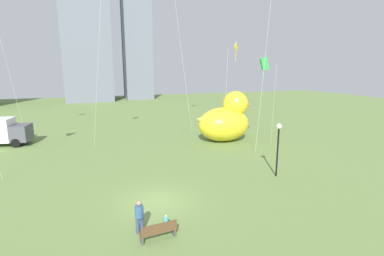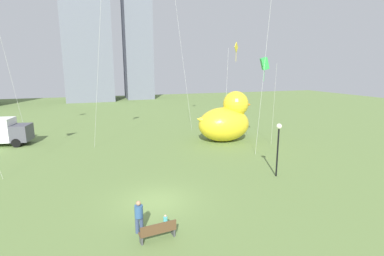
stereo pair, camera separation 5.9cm
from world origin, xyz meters
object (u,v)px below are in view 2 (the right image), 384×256
park_bench (158,231)px  giant_inflatable_duck (226,120)px  person_adult (139,215)px  lamppost (278,138)px  person_child (165,222)px  kite_yellow (235,51)px  kite_green (265,64)px

park_bench → giant_inflatable_duck: giant_inflatable_duck is taller
person_adult → lamppost: bearing=22.0°
person_child → person_adult: bearing=170.1°
giant_inflatable_duck → kite_yellow: 9.55m
person_adult → person_child: person_adult is taller
person_adult → kite_green: size_ratio=0.19×
lamppost → kite_green: (3.38, 7.64, 5.38)m
giant_inflatable_duck → kite_yellow: kite_yellow is taller
giant_inflatable_duck → kite_green: size_ratio=0.73×
lamppost → person_child: bearing=-154.4°
person_child → lamppost: bearing=25.6°
person_adult → park_bench: bearing=-51.3°
person_adult → kite_green: (14.17, 12.00, 7.35)m
park_bench → giant_inflatable_duck: (11.02, 16.25, 1.84)m
person_adult → lamppost: lamppost is taller
person_child → kite_green: 19.41m
person_child → giant_inflatable_duck: (10.50, 15.56, 1.85)m
park_bench → lamppost: (10.06, 5.26, 2.41)m
person_adult → kite_green: bearing=40.3°
giant_inflatable_duck → person_child: bearing=-124.0°
kite_yellow → giant_inflatable_duck: bearing=-125.0°
park_bench → giant_inflatable_duck: size_ratio=0.27×
park_bench → person_child: park_bench is taller
person_adult → giant_inflatable_duck: bearing=52.5°
person_child → kite_green: kite_green is taller
kite_yellow → park_bench: bearing=-124.3°
lamppost → kite_green: kite_green is taller
person_child → kite_yellow: kite_yellow is taller
kite_yellow → person_adult: bearing=-126.9°
kite_green → kite_yellow: kite_yellow is taller
park_bench → person_child: (0.53, 0.69, -0.01)m
park_bench → kite_yellow: 27.10m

